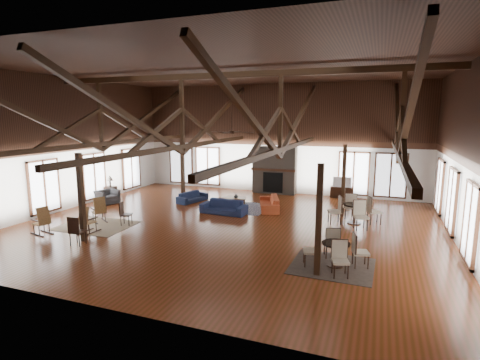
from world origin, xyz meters
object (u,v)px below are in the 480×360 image
at_px(sofa_navy_left, 192,197).
at_px(cafe_table_far, 355,210).
at_px(armchair, 107,197).
at_px(sofa_navy_front, 224,207).
at_px(coffee_table, 233,199).
at_px(tv_console, 342,192).
at_px(sofa_orange, 269,203).
at_px(cafe_table_near, 336,250).

bearing_deg(sofa_navy_left, cafe_table_far, -82.65).
bearing_deg(armchair, sofa_navy_left, -45.60).
xyz_separation_m(sofa_navy_front, sofa_navy_left, (-2.38, 1.59, -0.05)).
distance_m(coffee_table, armchair, 6.28).
bearing_deg(armchair, tv_console, -44.23).
bearing_deg(cafe_table_far, sofa_orange, 165.09).
xyz_separation_m(armchair, cafe_table_far, (11.68, 0.59, 0.23)).
xyz_separation_m(armchair, cafe_table_near, (11.46, -4.11, 0.16)).
bearing_deg(cafe_table_near, sofa_orange, 122.34).
bearing_deg(coffee_table, armchair, 177.86).
xyz_separation_m(sofa_navy_front, armchair, (-6.16, -0.19, 0.02)).
xyz_separation_m(sofa_navy_front, sofa_orange, (1.68, 1.42, 0.00)).
bearing_deg(cafe_table_far, sofa_navy_left, 171.46).
relative_size(cafe_table_far, tv_console, 1.83).
bearing_deg(cafe_table_near, sofa_navy_left, 142.56).
distance_m(coffee_table, tv_console, 6.07).
distance_m(sofa_navy_left, coffee_table, 2.37).
bearing_deg(sofa_navy_front, sofa_navy_left, 149.54).
xyz_separation_m(cafe_table_far, tv_console, (-0.94, 4.78, -0.26)).
bearing_deg(sofa_navy_left, sofa_orange, -76.44).
bearing_deg(sofa_navy_left, cafe_table_near, -111.55).
bearing_deg(sofa_navy_left, tv_console, -46.77).
bearing_deg(cafe_table_near, sofa_navy_front, 140.99).
relative_size(sofa_navy_front, cafe_table_far, 0.96).
height_order(sofa_navy_front, armchair, armchair).
bearing_deg(coffee_table, sofa_navy_front, -103.32).
bearing_deg(tv_console, cafe_table_near, -85.60).
xyz_separation_m(armchair, tv_console, (10.73, 5.38, -0.03)).
distance_m(coffee_table, cafe_table_near, 7.70).
xyz_separation_m(coffee_table, armchair, (-6.12, -1.44, -0.07)).
height_order(coffee_table, armchair, armchair).
bearing_deg(cafe_table_far, coffee_table, 171.36).
bearing_deg(sofa_orange, sofa_navy_front, -69.34).
xyz_separation_m(cafe_table_near, tv_console, (-0.73, 9.48, -0.19)).
bearing_deg(coffee_table, sofa_navy_left, 156.32).
bearing_deg(sofa_navy_front, sofa_orange, 43.51).
bearing_deg(sofa_orange, cafe_table_near, 12.73).
distance_m(sofa_navy_left, cafe_table_far, 7.99).
relative_size(coffee_table, tv_console, 1.11).
distance_m(sofa_navy_front, cafe_table_near, 6.83).
distance_m(coffee_table, cafe_table_far, 5.63).
xyz_separation_m(sofa_orange, tv_console, (2.89, 3.76, -0.01)).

